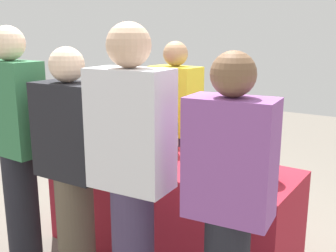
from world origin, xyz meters
TOP-DOWN VIEW (x-y plane):
  - ground_plane at (0.00, 0.00)m, footprint 12.00×12.00m
  - tasting_table at (0.00, 0.00)m, footprint 1.83×0.66m
  - wine_bottle_0 at (-0.72, 0.15)m, footprint 0.07×0.07m
  - wine_bottle_1 at (-0.57, 0.16)m, footprint 0.08×0.08m
  - wine_bottle_2 at (-0.34, 0.08)m, footprint 0.07×0.07m
  - wine_bottle_3 at (-0.17, 0.09)m, footprint 0.07×0.07m
  - wine_bottle_4 at (-0.05, 0.15)m, footprint 0.07×0.07m
  - wine_bottle_5 at (0.11, 0.11)m, footprint 0.08×0.08m
  - wine_bottle_6 at (0.48, 0.07)m, footprint 0.08×0.08m
  - wine_bottle_7 at (0.60, 0.07)m, footprint 0.07×0.07m
  - wine_glass_0 at (-0.52, -0.16)m, footprint 0.06×0.06m
  - wine_glass_1 at (-0.19, -0.05)m, footprint 0.07×0.07m
  - wine_glass_2 at (-0.07, -0.09)m, footprint 0.06×0.06m
  - wine_glass_3 at (0.46, -0.13)m, footprint 0.07×0.07m
  - wine_glass_4 at (0.55, -0.06)m, footprint 0.06×0.06m
  - ice_bucket at (0.69, -0.02)m, footprint 0.23×0.23m
  - server_pouring at (-0.30, 0.57)m, footprint 0.45×0.28m
  - guest_0 at (-0.78, -0.68)m, footprint 0.42×0.23m
  - guest_1 at (-0.26, -0.66)m, footprint 0.44×0.26m
  - guest_2 at (0.26, -0.73)m, footprint 0.44×0.27m
  - guest_3 at (0.78, -0.64)m, footprint 0.43×0.27m
  - menu_board at (-0.79, 0.95)m, footprint 0.45×0.08m

SIDE VIEW (x-z plane):
  - ground_plane at x=0.00m, z-range 0.00..0.00m
  - tasting_table at x=0.00m, z-range 0.00..0.73m
  - menu_board at x=-0.79m, z-range 0.00..0.91m
  - guest_1 at x=-0.26m, z-range 0.05..1.60m
  - ice_bucket at x=0.69m, z-range 0.73..0.91m
  - wine_glass_2 at x=-0.07m, z-range 0.76..0.89m
  - wine_glass_4 at x=0.55m, z-range 0.76..0.90m
  - guest_3 at x=0.78m, z-range 0.06..1.60m
  - server_pouring at x=-0.30m, z-range 0.05..1.61m
  - wine_glass_3 at x=0.46m, z-range 0.76..0.90m
  - wine_glass_0 at x=-0.52m, z-range 0.77..0.91m
  - wine_glass_1 at x=-0.19m, z-range 0.77..0.91m
  - wine_bottle_7 at x=0.60m, z-range 0.69..0.99m
  - wine_bottle_6 at x=0.48m, z-range 0.69..0.99m
  - wine_bottle_0 at x=-0.72m, z-range 0.69..1.00m
  - wine_bottle_5 at x=0.11m, z-range 0.69..1.01m
  - wine_bottle_2 at x=-0.34m, z-range 0.69..1.01m
  - wine_bottle_1 at x=-0.57m, z-range 0.69..1.02m
  - wine_bottle_4 at x=-0.05m, z-range 0.69..1.02m
  - wine_bottle_3 at x=-0.17m, z-range 0.69..1.03m
  - guest_0 at x=-0.78m, z-range 0.07..1.74m
  - guest_2 at x=0.26m, z-range 0.07..1.74m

